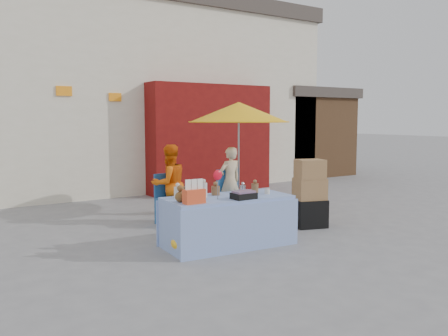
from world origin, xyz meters
TOP-DOWN VIEW (x-y plane):
  - ground at (0.00, 0.00)m, footprint 80.00×80.00m
  - backdrop at (0.52, 7.52)m, footprint 14.00×8.00m
  - market_table at (-0.25, -0.20)m, footprint 1.87×0.98m
  - chair_left at (-0.27, 1.42)m, footprint 0.51×0.50m
  - chair_right at (0.98, 1.42)m, footprint 0.51×0.50m
  - vendor_orange at (-0.27, 1.56)m, footprint 0.68×0.55m
  - vendor_beige at (0.98, 1.56)m, footprint 0.48×0.33m
  - umbrella at (1.28, 1.71)m, footprint 1.90×1.90m
  - box_stack at (1.51, 0.01)m, footprint 0.60×0.54m
  - tarp_bundle at (-0.81, -0.30)m, footprint 0.89×0.82m

SIDE VIEW (x-z plane):
  - ground at x=0.00m, z-range 0.00..0.00m
  - tarp_bundle at x=-0.81m, z-range 0.00..0.32m
  - chair_left at x=-0.27m, z-range -0.17..0.68m
  - chair_right at x=0.98m, z-range -0.17..0.68m
  - market_table at x=-0.25m, z-range -0.19..0.91m
  - box_stack at x=1.51m, z-range -0.04..1.07m
  - vendor_beige at x=0.98m, z-range 0.00..1.26m
  - vendor_orange at x=-0.27m, z-range 0.00..1.35m
  - umbrella at x=1.28m, z-range 0.85..2.94m
  - backdrop at x=0.52m, z-range -0.80..7.00m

